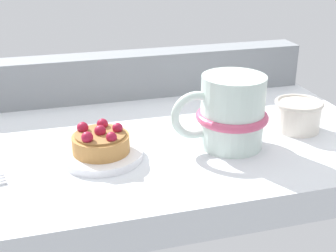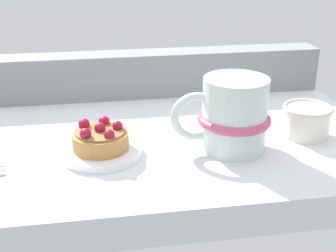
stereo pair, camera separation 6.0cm
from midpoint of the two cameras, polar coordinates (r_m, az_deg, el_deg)
ground_plane at (r=67.37cm, az=-8.07°, el=-3.18°), size 73.58×40.56×4.40cm
window_rail_back at (r=81.45cm, az=-10.08°, el=5.97°), size 72.11×5.46×7.70cm
dessert_plate at (r=60.86cm, az=-11.04°, el=-3.60°), size 10.72×10.72×1.01cm
raspberry_tart at (r=60.03cm, az=-11.19°, el=-1.91°), size 7.38×7.38×3.69cm
coffee_mug at (r=61.73cm, az=4.96°, el=1.63°), size 13.47×9.78×9.93cm
sugar_bowl at (r=69.38cm, az=13.40°, el=1.35°), size 7.02×7.02×4.50cm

